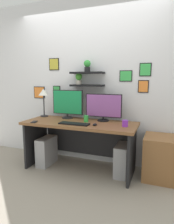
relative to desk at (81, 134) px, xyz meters
The scene contains 14 objects.
ground_plane 0.55m from the desk, 90.00° to the right, with size 8.00×8.00×0.00m, color gray.
back_wall_assembly 0.89m from the desk, 90.19° to the left, with size 4.40×0.24×2.70m.
desk is the anchor object (origin of this frame).
monitor_left 0.57m from the desk, 152.28° to the left, with size 0.53×0.18×0.47m.
monitor_right 0.55m from the desk, 27.72° to the left, with size 0.57×0.18×0.42m.
keyboard 0.31m from the desk, 93.17° to the right, with size 0.44×0.14×0.02m, color black.
computer_mouse 0.41m from the desk, 33.48° to the right, with size 0.06×0.09×0.03m, color black.
desk_lamp 0.96m from the desk, 169.07° to the left, with size 0.17×0.17×0.48m.
cell_phone 0.74m from the desk, 154.27° to the right, with size 0.07×0.14×0.01m, color black.
coffee_mug 0.74m from the desk, ahead, with size 0.08×0.08×0.09m, color purple.
pen_cup 0.27m from the desk, ahead, with size 0.07×0.07×0.10m, color green.
drawer_cabinet 1.19m from the desk, ahead, with size 0.44×0.50×0.60m, color brown.
computer_tower_left 0.67m from the desk, behind, with size 0.18×0.40×0.45m, color #99999E.
computer_tower_right 0.72m from the desk, ahead, with size 0.18×0.40×0.45m, color #99999E.
Camera 1 is at (1.16, -2.71, 1.38)m, focal length 32.10 mm.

